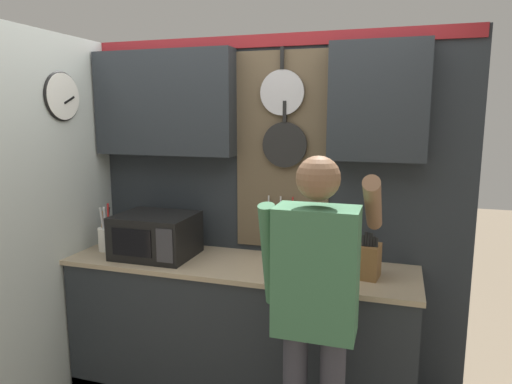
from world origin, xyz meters
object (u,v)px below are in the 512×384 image
knife_block (369,261)px  person (316,297)px  utensil_crock (106,237)px  microwave (156,235)px

knife_block → person: size_ratio=0.17×
utensil_crock → person: bearing=-19.5°
knife_block → microwave: bearing=-180.0°
knife_block → person: person is taller
microwave → utensil_crock: size_ratio=1.51×
knife_block → utensil_crock: 1.74m
microwave → person: person is taller
microwave → person: 1.27m
utensil_crock → knife_block: bearing=-0.0°
microwave → person: (1.15, -0.54, -0.07)m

